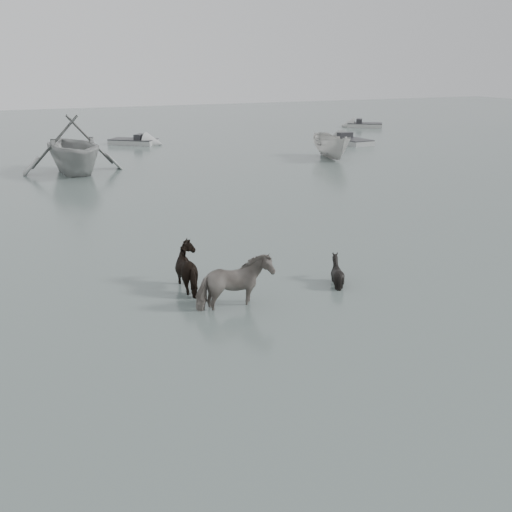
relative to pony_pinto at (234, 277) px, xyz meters
name	(u,v)px	position (x,y,z in m)	size (l,w,h in m)	color
ground	(314,297)	(2.15, -0.19, -0.80)	(140.00, 140.00, 0.00)	#4B5954
pony_pinto	(234,277)	(0.00, 0.00, 0.00)	(0.86, 1.89, 1.59)	black
pony_dark	(193,261)	(-0.43, 1.82, -0.07)	(1.45, 1.24, 1.46)	black
pony_black	(337,264)	(3.26, 0.52, -0.24)	(0.90, 1.02, 1.12)	black
rowboat_trail	(73,143)	(-0.34, 21.59, 0.84)	(5.36, 6.21, 3.27)	#A1A3A1
boat_small	(332,145)	(14.99, 20.48, 0.04)	(1.63, 4.33, 1.67)	#BAB9B5
skiff_port	(350,138)	(19.91, 26.14, -0.42)	(5.14, 1.60, 0.75)	#9EA09E
skiff_mid	(133,139)	(5.50, 32.25, -0.42)	(4.54, 1.60, 0.75)	#A2A4A2
skiff_star	(365,123)	(27.41, 35.48, -0.42)	(4.23, 1.60, 0.75)	#A6A7A2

